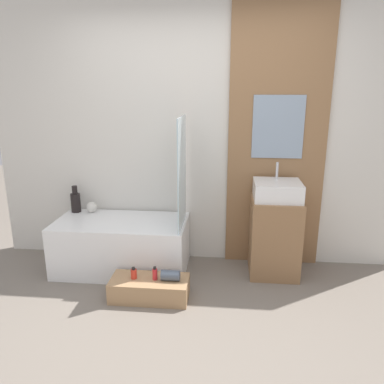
{
  "coord_description": "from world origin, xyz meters",
  "views": [
    {
      "loc": [
        0.31,
        -2.17,
        1.78
      ],
      "look_at": [
        0.03,
        0.72,
        0.96
      ],
      "focal_mm": 35.0,
      "sensor_mm": 36.0,
      "label": 1
    }
  ],
  "objects_px": {
    "vase_tall_dark": "(76,201)",
    "bottle_soap_primary": "(134,273)",
    "wooden_step_bench": "(150,288)",
    "bottle_soap_secondary": "(155,274)",
    "bathtub": "(122,245)",
    "vase_round_light": "(92,207)",
    "sink": "(277,190)"
  },
  "relations": [
    {
      "from": "vase_tall_dark",
      "to": "bottle_soap_primary",
      "type": "bearing_deg",
      "value": -43.26
    },
    {
      "from": "wooden_step_bench",
      "to": "bottle_soap_primary",
      "type": "bearing_deg",
      "value": 180.0
    },
    {
      "from": "bottle_soap_primary",
      "to": "bottle_soap_secondary",
      "type": "xyz_separation_m",
      "value": [
        0.19,
        -0.0,
        0.01
      ]
    },
    {
      "from": "bathtub",
      "to": "vase_round_light",
      "type": "distance_m",
      "value": 0.53
    },
    {
      "from": "bottle_soap_primary",
      "to": "bathtub",
      "type": "bearing_deg",
      "value": 115.75
    },
    {
      "from": "wooden_step_bench",
      "to": "vase_round_light",
      "type": "relative_size",
      "value": 6.11
    },
    {
      "from": "bottle_soap_secondary",
      "to": "vase_round_light",
      "type": "bearing_deg",
      "value": 137.43
    },
    {
      "from": "wooden_step_bench",
      "to": "bottle_soap_primary",
      "type": "relative_size",
      "value": 6.56
    },
    {
      "from": "bottle_soap_primary",
      "to": "sink",
      "type": "bearing_deg",
      "value": 25.26
    },
    {
      "from": "bottle_soap_primary",
      "to": "vase_round_light",
      "type": "bearing_deg",
      "value": 129.97
    },
    {
      "from": "bathtub",
      "to": "sink",
      "type": "relative_size",
      "value": 2.94
    },
    {
      "from": "vase_tall_dark",
      "to": "bottle_soap_primary",
      "type": "relative_size",
      "value": 2.72
    },
    {
      "from": "sink",
      "to": "bottle_soap_primary",
      "type": "height_order",
      "value": "sink"
    },
    {
      "from": "bottle_soap_primary",
      "to": "bottle_soap_secondary",
      "type": "bearing_deg",
      "value": -0.0
    },
    {
      "from": "bathtub",
      "to": "vase_tall_dark",
      "type": "xyz_separation_m",
      "value": [
        -0.54,
        0.23,
        0.37
      ]
    },
    {
      "from": "wooden_step_bench",
      "to": "bottle_soap_primary",
      "type": "xyz_separation_m",
      "value": [
        -0.13,
        0.0,
        0.14
      ]
    },
    {
      "from": "vase_round_light",
      "to": "bottle_soap_secondary",
      "type": "relative_size",
      "value": 0.94
    },
    {
      "from": "sink",
      "to": "vase_round_light",
      "type": "bearing_deg",
      "value": 175.45
    },
    {
      "from": "wooden_step_bench",
      "to": "bottle_soap_secondary",
      "type": "height_order",
      "value": "bottle_soap_secondary"
    },
    {
      "from": "wooden_step_bench",
      "to": "bottle_soap_primary",
      "type": "height_order",
      "value": "bottle_soap_primary"
    },
    {
      "from": "sink",
      "to": "vase_tall_dark",
      "type": "height_order",
      "value": "sink"
    },
    {
      "from": "bottle_soap_primary",
      "to": "bottle_soap_secondary",
      "type": "relative_size",
      "value": 0.87
    },
    {
      "from": "bathtub",
      "to": "wooden_step_bench",
      "type": "height_order",
      "value": "bathtub"
    },
    {
      "from": "vase_round_light",
      "to": "bottle_soap_primary",
      "type": "distance_m",
      "value": 1.02
    },
    {
      "from": "bathtub",
      "to": "bottle_soap_primary",
      "type": "xyz_separation_m",
      "value": [
        0.25,
        -0.52,
        -0.03
      ]
    },
    {
      "from": "vase_tall_dark",
      "to": "bottle_soap_primary",
      "type": "height_order",
      "value": "vase_tall_dark"
    },
    {
      "from": "bottle_soap_primary",
      "to": "wooden_step_bench",
      "type": "bearing_deg",
      "value": 0.0
    },
    {
      "from": "wooden_step_bench",
      "to": "vase_tall_dark",
      "type": "bearing_deg",
      "value": 141.19
    },
    {
      "from": "wooden_step_bench",
      "to": "vase_round_light",
      "type": "bearing_deg",
      "value": 135.58
    },
    {
      "from": "wooden_step_bench",
      "to": "vase_round_light",
      "type": "height_order",
      "value": "vase_round_light"
    },
    {
      "from": "wooden_step_bench",
      "to": "sink",
      "type": "height_order",
      "value": "sink"
    },
    {
      "from": "vase_round_light",
      "to": "bottle_soap_secondary",
      "type": "distance_m",
      "value": 1.14
    }
  ]
}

